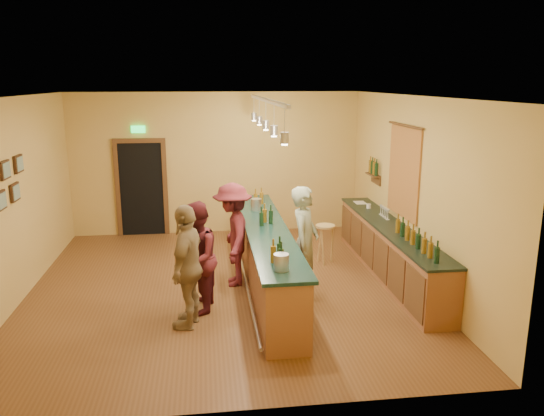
{
  "coord_description": "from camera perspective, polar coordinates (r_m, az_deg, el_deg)",
  "views": [
    {
      "loc": [
        -0.28,
        -8.51,
        3.45
      ],
      "look_at": [
        0.84,
        0.2,
        1.32
      ],
      "focal_mm": 35.0,
      "sensor_mm": 36.0,
      "label": 1
    }
  ],
  "objects": [
    {
      "name": "bar_stool",
      "position": [
        10.18,
        5.74,
        -2.62
      ],
      "size": [
        0.37,
        0.37,
        0.76
      ],
      "rotation": [
        0.0,
        0.0,
        -0.16
      ],
      "color": "tan",
      "rests_on": "floor"
    },
    {
      "name": "floor",
      "position": [
        9.18,
        -5.12,
        -8.51
      ],
      "size": [
        7.0,
        7.0,
        0.0
      ],
      "primitive_type": "plane",
      "color": "brown",
      "rests_on": "ground"
    },
    {
      "name": "customer_c",
      "position": [
        9.05,
        -4.22,
        -2.87
      ],
      "size": [
        0.67,
        1.15,
        1.78
      ],
      "primitive_type": "imported",
      "rotation": [
        0.0,
        0.0,
        -1.58
      ],
      "color": "#59191E",
      "rests_on": "floor"
    },
    {
      "name": "bartender",
      "position": [
        8.47,
        3.53,
        -3.8
      ],
      "size": [
        0.68,
        0.79,
        1.84
      ],
      "primitive_type": "imported",
      "rotation": [
        0.0,
        0.0,
        1.14
      ],
      "color": "gray",
      "rests_on": "floor"
    },
    {
      "name": "customer_b",
      "position": [
        7.6,
        -9.04,
        -6.2
      ],
      "size": [
        0.72,
        1.13,
        1.79
      ],
      "primitive_type": "imported",
      "rotation": [
        0.0,
        0.0,
        -1.86
      ],
      "color": "#997A51",
      "rests_on": "floor"
    },
    {
      "name": "ceiling",
      "position": [
        8.52,
        -5.58,
        11.87
      ],
      "size": [
        6.5,
        7.0,
        0.02
      ],
      "primitive_type": "cube",
      "color": "silver",
      "rests_on": "wall_back"
    },
    {
      "name": "customer_a",
      "position": [
        8.03,
        -8.21,
        -5.37
      ],
      "size": [
        0.76,
        0.92,
        1.71
      ],
      "primitive_type": "imported",
      "rotation": [
        0.0,
        0.0,
        -1.71
      ],
      "color": "#59191E",
      "rests_on": "floor"
    },
    {
      "name": "bottle_shelf",
      "position": [
        11.11,
        10.88,
        4.12
      ],
      "size": [
        0.17,
        0.55,
        0.54
      ],
      "color": "#533319",
      "rests_on": "wall_right"
    },
    {
      "name": "wall_front",
      "position": [
        5.35,
        -3.93,
        -6.65
      ],
      "size": [
        6.5,
        0.02,
        3.2
      ],
      "primitive_type": "cube",
      "color": "gold",
      "rests_on": "floor"
    },
    {
      "name": "wall_back",
      "position": [
        12.15,
        -5.96,
        4.78
      ],
      "size": [
        6.5,
        0.02,
        3.2
      ],
      "primitive_type": "cube",
      "color": "gold",
      "rests_on": "floor"
    },
    {
      "name": "tasting_bar",
      "position": [
        9.02,
        -0.64,
        -4.76
      ],
      "size": [
        0.74,
        5.1,
        1.38
      ],
      "color": "brown",
      "rests_on": "floor"
    },
    {
      "name": "wall_left",
      "position": [
        9.2,
        -26.01,
        0.62
      ],
      "size": [
        0.02,
        7.0,
        3.2
      ],
      "primitive_type": "cube",
      "color": "gold",
      "rests_on": "floor"
    },
    {
      "name": "pendant_track",
      "position": [
        8.58,
        -0.67,
        10.49
      ],
      "size": [
        0.11,
        4.6,
        0.5
      ],
      "color": "silver",
      "rests_on": "ceiling"
    },
    {
      "name": "back_counter",
      "position": [
        9.74,
        12.57,
        -4.45
      ],
      "size": [
        0.6,
        4.55,
        1.27
      ],
      "color": "brown",
      "rests_on": "floor"
    },
    {
      "name": "wall_right",
      "position": [
        9.39,
        14.89,
        1.79
      ],
      "size": [
        0.02,
        7.0,
        3.2
      ],
      "primitive_type": "cube",
      "color": "gold",
      "rests_on": "floor"
    },
    {
      "name": "tapestry",
      "position": [
        9.71,
        13.99,
        3.72
      ],
      "size": [
        0.03,
        1.4,
        1.6
      ],
      "primitive_type": "cube",
      "color": "#99371E",
      "rests_on": "wall_right"
    },
    {
      "name": "doorway",
      "position": [
        12.29,
        -13.85,
        2.31
      ],
      "size": [
        1.15,
        0.09,
        2.48
      ],
      "color": "black",
      "rests_on": "wall_back"
    }
  ]
}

